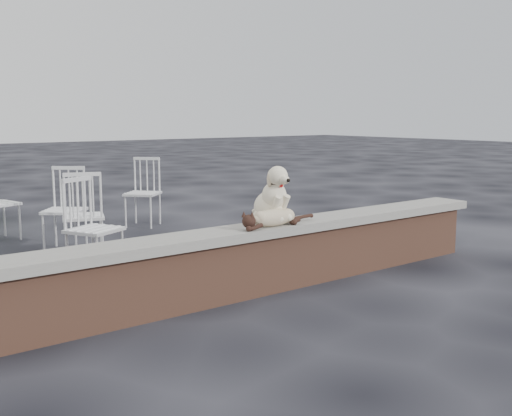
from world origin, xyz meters
TOP-DOWN VIEW (x-y plane):
  - ground at (0.00, 0.00)m, footprint 60.00×60.00m
  - brick_wall at (0.00, 0.00)m, footprint 6.00×0.30m
  - capstone at (0.00, 0.00)m, footprint 6.20×0.40m
  - dog at (0.52, 0.07)m, footprint 0.34×0.45m
  - cat at (0.44, -0.08)m, footprint 0.99×0.25m
  - chair_c at (-0.38, 2.12)m, footprint 0.72×0.72m
  - chair_d at (1.00, 3.46)m, footprint 0.79×0.79m
  - chair_a at (-0.59, 1.33)m, footprint 0.75×0.75m
  - chair_b at (-0.40, 2.63)m, footprint 0.79×0.79m

SIDE VIEW (x-z plane):
  - ground at x=0.00m, z-range 0.00..0.00m
  - brick_wall at x=0.00m, z-range 0.00..0.50m
  - chair_c at x=-0.38m, z-range 0.00..0.94m
  - chair_d at x=1.00m, z-range 0.00..0.94m
  - chair_a at x=-0.59m, z-range 0.00..0.94m
  - chair_b at x=-0.40m, z-range 0.00..0.94m
  - capstone at x=0.00m, z-range 0.50..0.58m
  - cat at x=0.44m, z-range 0.58..0.75m
  - dog at x=0.52m, z-range 0.58..1.10m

